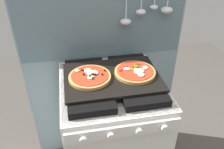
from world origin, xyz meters
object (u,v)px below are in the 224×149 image
Objects in this scene: stove at (112,133)px; pizza_left at (90,76)px; baking_tray at (112,77)px; pizza_right at (135,72)px.

pizza_left is (-0.13, 0.00, 0.48)m from stove.
stove is 3.83× the size of pizza_left.
baking_tray is (0.00, 0.00, 0.46)m from stove.
baking_tray is at bearing 177.72° from pizza_right.
pizza_left is at bearing 178.31° from pizza_right.
pizza_right is (0.14, -0.00, 0.48)m from stove.
pizza_left is (-0.13, 0.00, 0.02)m from baking_tray.
stove is 0.50m from pizza_right.
pizza_right is at bearing -1.58° from stove.
stove is 1.67× the size of baking_tray.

